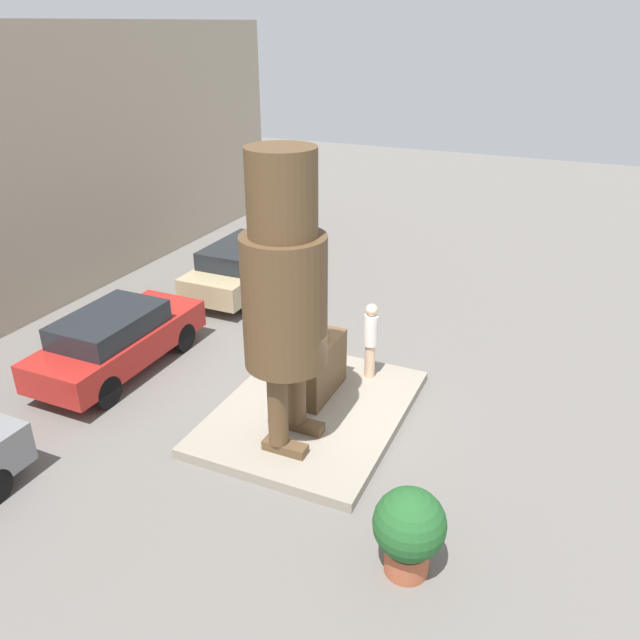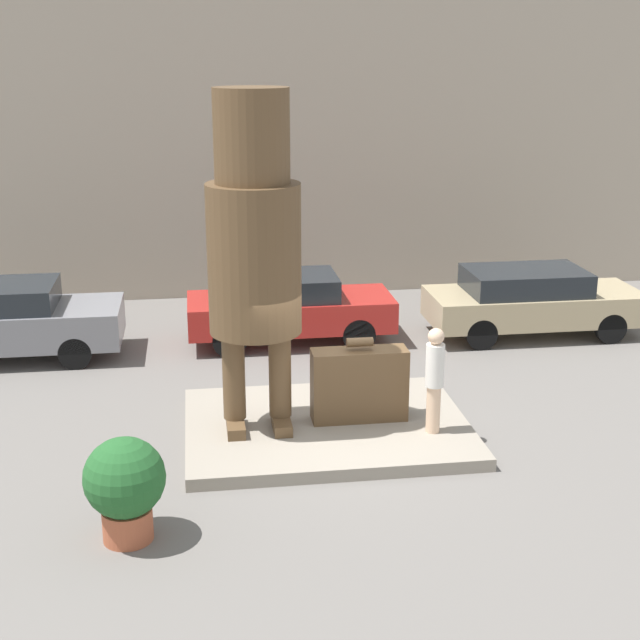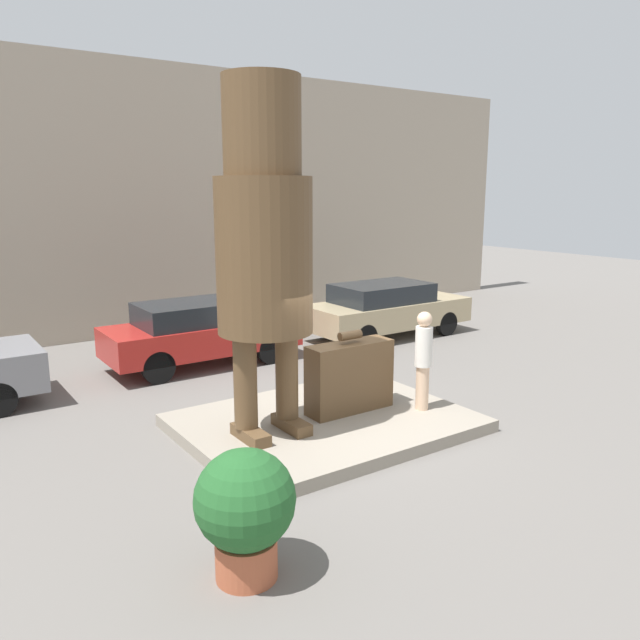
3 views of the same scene
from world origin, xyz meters
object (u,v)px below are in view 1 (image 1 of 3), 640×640
Objects in this scene: statue_figure at (284,283)px; giant_suitcase at (321,368)px; parked_car_red at (117,339)px; planter_pot at (409,529)px; parked_car_tan at (247,265)px; tourist at (371,338)px.

giant_suitcase is at bearing 2.45° from statue_figure.
parked_car_red is 3.09× the size of planter_pot.
giant_suitcase is 0.36× the size of parked_car_red.
giant_suitcase is at bearing -136.13° from parked_car_tan.
giant_suitcase is 0.34× the size of parked_car_tan.
statue_figure is 3.08m from giant_suitcase.
giant_suitcase reaches higher than parked_car_tan.
tourist is 6.42m from parked_car_tan.
statue_figure is 3.63m from tourist.
tourist is 5.29m from planter_pot.
parked_car_red is (-0.68, 4.82, -0.01)m from giant_suitcase.
planter_pot is (-2.97, -7.83, -0.02)m from parked_car_red.
tourist reaches higher than giant_suitcase.
giant_suitcase is 1.11× the size of planter_pot.
planter_pot is (-3.65, -3.00, -0.03)m from giant_suitcase.
giant_suitcase is (1.71, 0.07, -2.56)m from statue_figure.
planter_pot is at bearing -153.96° from tourist.
statue_figure is at bearing -144.29° from parked_car_tan.
statue_figure is 3.41× the size of giant_suitcase.
planter_pot is at bearing -137.97° from parked_car_tan.
tourist reaches higher than parked_car_red.
statue_figure reaches higher than giant_suitcase.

